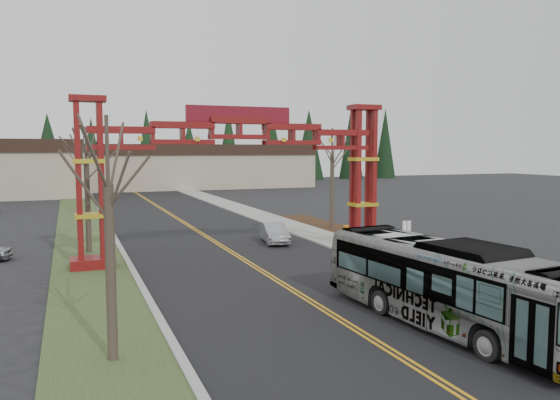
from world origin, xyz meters
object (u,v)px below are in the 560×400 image
bare_tree_median_far (79,163)px  barrel_north (347,232)px  gateway_arch (239,153)px  bare_tree_median_mid (86,163)px  silver_sedan (274,233)px  barrel_mid (371,236)px  bare_tree_right_far (332,156)px  retail_building_east (188,165)px  barrel_south (395,243)px  transit_bus (446,284)px  bare_tree_median_near (108,185)px  street_sign (407,231)px

bare_tree_median_far → barrel_north: size_ratio=7.35×
gateway_arch → bare_tree_median_mid: size_ratio=2.42×
gateway_arch → silver_sedan: size_ratio=4.53×
silver_sedan → barrel_mid: silver_sedan is taller
bare_tree_right_far → barrel_north: bearing=-103.7°
silver_sedan → bare_tree_right_far: bearing=42.9°
gateway_arch → retail_building_east: 62.80m
retail_building_east → silver_sedan: (-6.39, -57.95, -2.85)m
gateway_arch → barrel_south: bearing=-10.2°
transit_bus → silver_sedan: 18.37m
gateway_arch → barrel_north: 11.08m
barrel_north → bare_tree_median_far: bearing=127.3°
bare_tree_median_near → bare_tree_right_far: 28.12m
barrel_north → retail_building_east: bearing=88.9°
transit_bus → barrel_south: (6.24, 12.66, -0.99)m
bare_tree_median_mid → street_sign: (16.76, -8.37, -3.84)m
street_sign → barrel_mid: street_sign is taller
street_sign → barrel_south: 2.28m
silver_sedan → bare_tree_median_near: (-11.61, -17.39, 4.51)m
street_sign → barrel_north: (0.13, 7.31, -1.09)m
barrel_south → barrel_north: (-0.42, 5.34, -0.07)m
transit_bus → bare_tree_right_far: 23.96m
bare_tree_median_near → bare_tree_right_far: (18.00, 21.59, 0.55)m
retail_building_east → silver_sedan: retail_building_east is taller
bare_tree_median_mid → barrel_mid: 18.45m
bare_tree_median_far → barrel_mid: bearing=-54.4°
street_sign → silver_sedan: bearing=123.9°
retail_building_east → barrel_south: (-0.69, -63.64, -2.96)m
gateway_arch → bare_tree_median_mid: bearing=149.5°
bare_tree_median_near → bare_tree_median_far: 39.21m
silver_sedan → bare_tree_median_mid: (-11.61, 0.72, 4.74)m
silver_sedan → bare_tree_median_far: bearing=127.5°
street_sign → barrel_south: street_sign is taller
retail_building_east → bare_tree_right_far: (0.00, -53.75, 2.21)m
bare_tree_median_mid → bare_tree_right_far: size_ratio=0.96×
gateway_arch → barrel_south: size_ratio=16.61×
transit_bus → bare_tree_median_mid: bare_tree_median_mid is taller
gateway_arch → barrel_mid: bearing=8.5°
bare_tree_median_near → street_sign: (16.76, 9.74, -3.62)m
street_sign → transit_bus: bearing=-118.0°
gateway_arch → bare_tree_right_far: bearing=39.4°
barrel_mid → barrel_north: barrel_mid is taller
retail_building_east → street_sign: (-1.24, -65.60, -1.95)m
barrel_south → street_sign: bearing=-105.7°
barrel_mid → barrel_north: 2.32m
retail_building_east → bare_tree_median_far: bearing=-116.5°
barrel_south → gateway_arch: bearing=169.8°
bare_tree_median_mid → street_sign: bearing=-26.5°
bare_tree_median_far → barrel_mid: size_ratio=6.98×
gateway_arch → street_sign: size_ratio=8.39×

